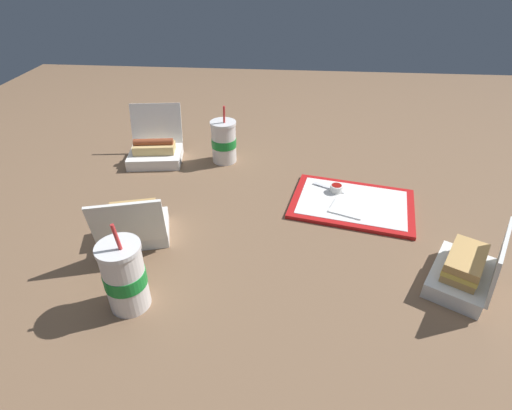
% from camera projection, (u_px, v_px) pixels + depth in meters
% --- Properties ---
extents(ground_plane, '(3.20, 3.20, 0.00)m').
position_uv_depth(ground_plane, '(269.00, 215.00, 1.21)').
color(ground_plane, brown).
extents(food_tray, '(0.41, 0.33, 0.01)m').
position_uv_depth(food_tray, '(352.00, 204.00, 1.25)').
color(food_tray, red).
rests_on(food_tray, ground_plane).
extents(ketchup_cup, '(0.04, 0.04, 0.02)m').
position_uv_depth(ketchup_cup, '(336.00, 188.00, 1.28)').
color(ketchup_cup, white).
rests_on(ketchup_cup, food_tray).
extents(napkin_stack, '(0.13, 0.13, 0.00)m').
position_uv_depth(napkin_stack, '(349.00, 207.00, 1.21)').
color(napkin_stack, white).
rests_on(napkin_stack, food_tray).
extents(plastic_fork, '(0.10, 0.06, 0.00)m').
position_uv_depth(plastic_fork, '(329.00, 188.00, 1.31)').
color(plastic_fork, white).
rests_on(plastic_fork, food_tray).
extents(clamshell_hotdog_center, '(0.21, 0.22, 0.18)m').
position_uv_depth(clamshell_hotdog_center, '(155.00, 150.00, 1.48)').
color(clamshell_hotdog_center, white).
rests_on(clamshell_hotdog_center, ground_plane).
extents(clamshell_sandwich_corner, '(0.21, 0.23, 0.17)m').
position_uv_depth(clamshell_sandwich_corner, '(465.00, 271.00, 0.94)').
color(clamshell_sandwich_corner, white).
rests_on(clamshell_sandwich_corner, ground_plane).
extents(clamshell_sandwich_front, '(0.22, 0.23, 0.18)m').
position_uv_depth(clamshell_sandwich_front, '(134.00, 225.00, 1.09)').
color(clamshell_sandwich_front, white).
rests_on(clamshell_sandwich_front, ground_plane).
extents(soda_cup_right, '(0.09, 0.09, 0.23)m').
position_uv_depth(soda_cup_right, '(125.00, 276.00, 0.87)').
color(soda_cup_right, white).
rests_on(soda_cup_right, ground_plane).
extents(soda_cup_corner, '(0.09, 0.09, 0.21)m').
position_uv_depth(soda_cup_corner, '(224.00, 142.00, 1.46)').
color(soda_cup_corner, white).
rests_on(soda_cup_corner, ground_plane).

